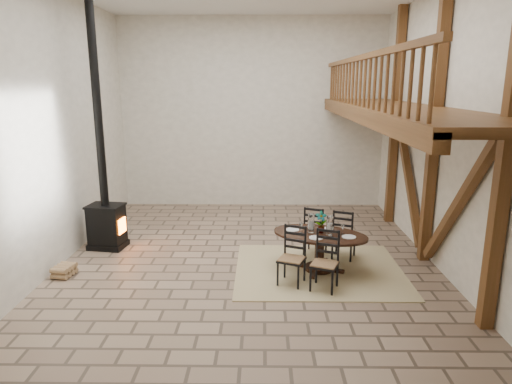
{
  "coord_description": "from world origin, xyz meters",
  "views": [
    {
      "loc": [
        0.26,
        -8.31,
        3.33
      ],
      "look_at": [
        0.14,
        0.4,
        1.23
      ],
      "focal_mm": 32.0,
      "sensor_mm": 36.0,
      "label": 1
    }
  ],
  "objects_px": {
    "dining_table": "(319,249)",
    "wood_stove": "(104,195)",
    "log_stack": "(64,271)",
    "log_basket": "(112,234)"
  },
  "relations": [
    {
      "from": "dining_table",
      "to": "log_stack",
      "type": "height_order",
      "value": "dining_table"
    },
    {
      "from": "log_stack",
      "to": "dining_table",
      "type": "bearing_deg",
      "value": 3.97
    },
    {
      "from": "wood_stove",
      "to": "log_stack",
      "type": "relative_size",
      "value": 11.02
    },
    {
      "from": "dining_table",
      "to": "log_basket",
      "type": "distance_m",
      "value": 4.44
    },
    {
      "from": "dining_table",
      "to": "wood_stove",
      "type": "distance_m",
      "value": 4.42
    },
    {
      "from": "dining_table",
      "to": "log_stack",
      "type": "relative_size",
      "value": 4.68
    },
    {
      "from": "log_basket",
      "to": "log_stack",
      "type": "relative_size",
      "value": 1.29
    },
    {
      "from": "log_stack",
      "to": "log_basket",
      "type": "bearing_deg",
      "value": 79.69
    },
    {
      "from": "log_basket",
      "to": "wood_stove",
      "type": "bearing_deg",
      "value": -91.21
    },
    {
      "from": "wood_stove",
      "to": "log_basket",
      "type": "bearing_deg",
      "value": 97.21
    }
  ]
}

